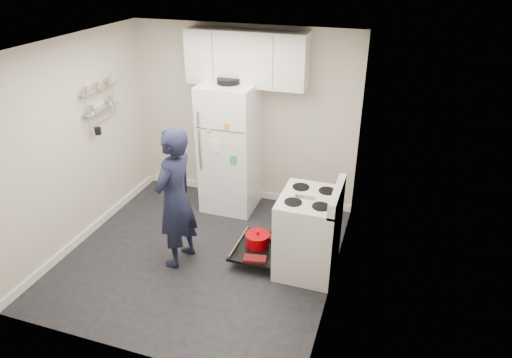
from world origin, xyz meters
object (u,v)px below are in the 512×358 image
(person, at_px, (175,199))
(refrigerator, at_px, (230,147))
(open_oven_door, at_px, (258,244))
(electric_range, at_px, (307,234))

(person, bearing_deg, refrigerator, -176.32)
(open_oven_door, height_order, refrigerator, refrigerator)
(electric_range, xyz_separation_m, person, (-1.46, -0.33, 0.38))
(electric_range, distance_m, open_oven_door, 0.66)
(refrigerator, bearing_deg, person, -94.34)
(electric_range, relative_size, person, 0.65)
(open_oven_door, xyz_separation_m, person, (-0.86, -0.35, 0.65))
(electric_range, xyz_separation_m, refrigerator, (-1.35, 1.10, 0.44))
(electric_range, bearing_deg, refrigerator, 140.85)
(refrigerator, distance_m, person, 1.44)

